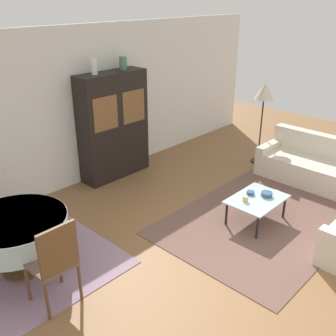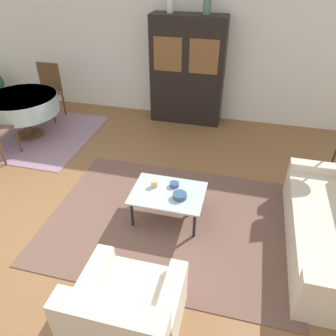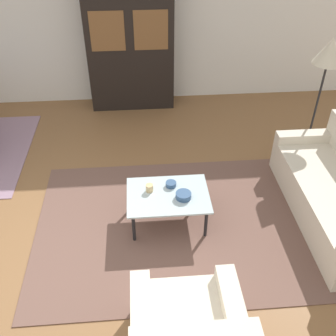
{
  "view_description": "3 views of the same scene",
  "coord_description": "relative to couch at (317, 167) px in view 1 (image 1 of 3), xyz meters",
  "views": [
    {
      "loc": [
        -3.37,
        -1.98,
        3.15
      ],
      "look_at": [
        0.2,
        1.4,
        0.95
      ],
      "focal_mm": 42.0,
      "sensor_mm": 36.0,
      "label": 1
    },
    {
      "loc": [
        1.97,
        -2.44,
        2.86
      ],
      "look_at": [
        1.21,
        0.55,
        0.75
      ],
      "focal_mm": 35.0,
      "sensor_mm": 36.0,
      "label": 2
    },
    {
      "loc": [
        0.95,
        -2.6,
        3.16
      ],
      "look_at": [
        1.21,
        0.55,
        0.75
      ],
      "focal_mm": 42.0,
      "sensor_mm": 36.0,
      "label": 3
    }
  ],
  "objects": [
    {
      "name": "ground_plane",
      "position": [
        -3.13,
        -0.48,
        -0.29
      ],
      "size": [
        14.0,
        14.0,
        0.0
      ],
      "primitive_type": "plane",
      "color": "brown"
    },
    {
      "name": "wall_back",
      "position": [
        -3.13,
        3.15,
        1.06
      ],
      "size": [
        10.0,
        0.06,
        2.7
      ],
      "color": "white",
      "rests_on": "ground_plane"
    },
    {
      "name": "area_rug",
      "position": [
        -1.85,
        0.01,
        -0.29
      ],
      "size": [
        3.04,
        2.25,
        0.01
      ],
      "color": "brown",
      "rests_on": "ground_plane"
    },
    {
      "name": "dining_rug",
      "position": [
        -4.93,
        1.59,
        -0.29
      ],
      "size": [
        2.33,
        1.99,
        0.01
      ],
      "color": "gray",
      "rests_on": "ground_plane"
    },
    {
      "name": "couch",
      "position": [
        0.0,
        0.0,
        0.0
      ],
      "size": [
        0.86,
        2.0,
        0.82
      ],
      "rotation": [
        0.0,
        0.0,
        1.57
      ],
      "color": "beige",
      "rests_on": "ground_plane"
    },
    {
      "name": "coffee_table",
      "position": [
        -1.92,
        0.07,
        0.06
      ],
      "size": [
        0.88,
        0.64,
        0.38
      ],
      "color": "black",
      "rests_on": "area_rug"
    },
    {
      "name": "display_cabinet",
      "position": [
        -2.27,
        2.89,
        0.67
      ],
      "size": [
        1.32,
        0.42,
        1.92
      ],
      "color": "black",
      "rests_on": "ground_plane"
    },
    {
      "name": "dining_table",
      "position": [
        -4.88,
        1.54,
        0.31
      ],
      "size": [
        1.22,
        1.22,
        0.74
      ],
      "color": "brown",
      "rests_on": "dining_rug"
    },
    {
      "name": "dining_chair_near",
      "position": [
        -4.88,
        0.71,
        0.3
      ],
      "size": [
        0.44,
        0.44,
        1.03
      ],
      "color": "brown",
      "rests_on": "dining_rug"
    },
    {
      "name": "floor_lamp",
      "position": [
        0.11,
        1.27,
        1.08
      ],
      "size": [
        0.37,
        0.37,
        1.61
      ],
      "color": "black",
      "rests_on": "ground_plane"
    },
    {
      "name": "cup",
      "position": [
        -2.11,
        0.15,
        0.14
      ],
      "size": [
        0.08,
        0.08,
        0.08
      ],
      "color": "tan",
      "rests_on": "coffee_table"
    },
    {
      "name": "bowl",
      "position": [
        -1.76,
        0.01,
        0.13
      ],
      "size": [
        0.17,
        0.17,
        0.06
      ],
      "color": "#33517A",
      "rests_on": "coffee_table"
    },
    {
      "name": "bowl_small",
      "position": [
        -1.87,
        0.21,
        0.12
      ],
      "size": [
        0.12,
        0.12,
        0.05
      ],
      "color": "#33517A",
      "rests_on": "coffee_table"
    },
    {
      "name": "vase_tall",
      "position": [
        -2.6,
        2.89,
        1.76
      ],
      "size": [
        0.1,
        0.1,
        0.27
      ],
      "color": "white",
      "rests_on": "display_cabinet"
    },
    {
      "name": "vase_short",
      "position": [
        -1.98,
        2.89,
        1.74
      ],
      "size": [
        0.13,
        0.13,
        0.22
      ],
      "color": "#4C7A60",
      "rests_on": "display_cabinet"
    }
  ]
}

